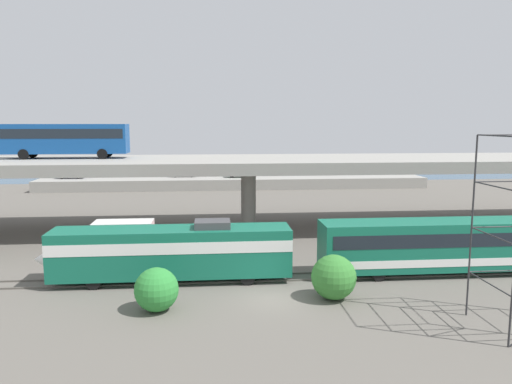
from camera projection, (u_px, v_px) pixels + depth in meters
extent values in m
plane|color=#605B54|center=(273.00, 299.00, 30.13)|extent=(260.00, 260.00, 0.00)
cube|color=#59544C|center=(267.00, 281.00, 33.31)|extent=(110.00, 0.12, 0.12)
cube|color=#59544C|center=(264.00, 274.00, 34.82)|extent=(110.00, 0.12, 0.12)
cube|color=#14664C|center=(172.00, 251.00, 33.21)|extent=(16.06, 3.00, 3.20)
cube|color=white|center=(172.00, 243.00, 33.13)|extent=(16.06, 3.04, 0.77)
cone|color=white|center=(51.00, 259.00, 32.55)|extent=(2.19, 2.85, 2.85)
cube|color=black|center=(75.00, 241.00, 32.52)|extent=(2.19, 2.70, 1.02)
cube|color=#3F3F42|center=(212.00, 224.00, 33.19)|extent=(2.40, 1.80, 0.50)
cylinder|color=black|center=(93.00, 283.00, 31.67)|extent=(0.96, 0.18, 0.96)
cylinder|color=black|center=(102.00, 270.00, 34.33)|extent=(0.96, 0.18, 0.96)
cylinder|color=black|center=(247.00, 278.00, 32.55)|extent=(0.96, 0.18, 0.96)
cylinder|color=black|center=(245.00, 267.00, 35.21)|extent=(0.96, 0.18, 0.96)
cube|color=#14664C|center=(467.00, 244.00, 35.05)|extent=(21.26, 3.00, 3.40)
cube|color=black|center=(468.00, 235.00, 34.97)|extent=(20.41, 3.04, 0.95)
cube|color=white|center=(466.00, 256.00, 35.19)|extent=(20.41, 3.04, 0.54)
cylinder|color=black|center=(379.00, 275.00, 33.35)|extent=(0.92, 0.18, 0.92)
cylinder|color=black|center=(367.00, 264.00, 36.02)|extent=(0.92, 0.18, 0.92)
cube|color=gray|center=(248.00, 164.00, 48.90)|extent=(96.00, 12.77, 1.11)
cylinder|color=gray|center=(248.00, 199.00, 49.42)|extent=(1.50, 1.50, 6.11)
cube|color=#14478C|center=(66.00, 139.00, 48.42)|extent=(12.00, 2.55, 2.90)
cube|color=black|center=(66.00, 133.00, 48.35)|extent=(11.52, 2.59, 0.93)
cube|color=black|center=(127.00, 135.00, 48.90)|extent=(0.08, 2.30, 1.74)
cylinder|color=black|center=(108.00, 152.00, 50.15)|extent=(1.00, 0.26, 1.00)
cylinder|color=black|center=(102.00, 154.00, 47.76)|extent=(1.00, 0.26, 1.00)
cylinder|color=black|center=(33.00, 153.00, 49.49)|extent=(1.00, 0.26, 1.00)
cylinder|color=black|center=(23.00, 154.00, 47.11)|extent=(1.00, 0.26, 1.00)
cube|color=maroon|center=(169.00, 240.00, 39.05)|extent=(2.00, 2.30, 2.00)
cube|color=silver|center=(124.00, 237.00, 38.70)|extent=(4.60, 2.30, 2.60)
cylinder|color=black|center=(166.00, 249.00, 40.25)|extent=(0.88, 0.28, 0.88)
cylinder|color=black|center=(164.00, 256.00, 38.09)|extent=(0.88, 0.28, 0.88)
cylinder|color=black|center=(114.00, 250.00, 39.87)|extent=(0.88, 0.28, 0.88)
cylinder|color=black|center=(109.00, 257.00, 37.72)|extent=(0.88, 0.28, 0.88)
cylinder|color=#2D2D30|center=(472.00, 227.00, 26.86)|extent=(0.10, 0.10, 10.12)
cylinder|color=#2D2D30|center=(503.00, 271.00, 27.39)|extent=(3.97, 0.07, 0.07)
cylinder|color=#2D2D30|center=(489.00, 283.00, 25.26)|extent=(0.07, 3.97, 0.07)
cylinder|color=#2D2D30|center=(506.00, 227.00, 27.03)|extent=(3.97, 0.07, 0.07)
cylinder|color=#2D2D30|center=(492.00, 236.00, 24.90)|extent=(0.07, 3.97, 0.07)
cylinder|color=#2D2D30|center=(509.00, 181.00, 26.67)|extent=(3.97, 0.07, 0.07)
cylinder|color=#2D2D30|center=(496.00, 186.00, 24.54)|extent=(0.07, 3.97, 0.07)
cylinder|color=#2D2D30|center=(499.00, 136.00, 24.18)|extent=(0.07, 3.97, 0.07)
cube|color=gray|center=(233.00, 180.00, 84.23)|extent=(63.29, 13.45, 1.72)
cube|color=#515459|center=(184.00, 173.00, 81.81)|extent=(4.31, 1.71, 0.70)
cube|color=#1E232B|center=(185.00, 169.00, 81.74)|extent=(1.90, 1.51, 0.48)
cylinder|color=black|center=(175.00, 176.00, 80.94)|extent=(0.64, 0.20, 0.64)
cylinder|color=black|center=(176.00, 174.00, 82.54)|extent=(0.64, 0.20, 0.64)
cylinder|color=black|center=(192.00, 175.00, 81.17)|extent=(0.64, 0.20, 0.64)
cylinder|color=black|center=(192.00, 174.00, 82.78)|extent=(0.64, 0.20, 0.64)
cube|color=black|center=(238.00, 171.00, 85.13)|extent=(4.62, 1.74, 0.70)
cube|color=#1E232B|center=(237.00, 167.00, 85.03)|extent=(2.03, 1.53, 0.48)
cylinder|color=black|center=(246.00, 172.00, 86.13)|extent=(0.64, 0.20, 0.64)
cylinder|color=black|center=(247.00, 173.00, 84.50)|extent=(0.64, 0.20, 0.64)
cylinder|color=black|center=(230.00, 172.00, 85.87)|extent=(0.64, 0.20, 0.64)
cylinder|color=black|center=(230.00, 173.00, 84.24)|extent=(0.64, 0.20, 0.64)
cube|color=navy|center=(72.00, 174.00, 79.57)|extent=(4.21, 1.88, 0.70)
cube|color=#1E232B|center=(73.00, 171.00, 79.50)|extent=(1.85, 1.66, 0.48)
cylinder|color=black|center=(62.00, 177.00, 78.62)|extent=(0.64, 0.20, 0.64)
cylinder|color=black|center=(65.00, 176.00, 80.38)|extent=(0.64, 0.20, 0.64)
cylinder|color=black|center=(79.00, 177.00, 78.85)|extent=(0.64, 0.20, 0.64)
cylinder|color=black|center=(81.00, 176.00, 80.61)|extent=(0.64, 0.20, 0.64)
cube|color=maroon|center=(185.00, 171.00, 85.58)|extent=(4.08, 1.75, 0.70)
cube|color=#1E232B|center=(186.00, 167.00, 85.51)|extent=(1.80, 1.54, 0.48)
cylinder|color=black|center=(178.00, 173.00, 84.69)|extent=(0.64, 0.20, 0.64)
cylinder|color=black|center=(178.00, 172.00, 86.33)|extent=(0.64, 0.20, 0.64)
cylinder|color=black|center=(192.00, 173.00, 84.92)|extent=(0.64, 0.20, 0.64)
cylinder|color=black|center=(193.00, 172.00, 86.56)|extent=(0.64, 0.20, 0.64)
cube|color=#9E998C|center=(327.00, 171.00, 85.63)|extent=(4.05, 1.72, 0.70)
cube|color=#1E232B|center=(326.00, 167.00, 85.53)|extent=(1.78, 1.51, 0.48)
cylinder|color=black|center=(333.00, 172.00, 86.60)|extent=(0.64, 0.20, 0.64)
cylinder|color=black|center=(335.00, 173.00, 84.99)|extent=(0.64, 0.20, 0.64)
cylinder|color=black|center=(319.00, 172.00, 86.38)|extent=(0.64, 0.20, 0.64)
cylinder|color=black|center=(321.00, 173.00, 84.77)|extent=(0.64, 0.20, 0.64)
cube|color=#0C4C26|center=(239.00, 173.00, 81.09)|extent=(4.05, 1.74, 0.70)
cube|color=#1E232B|center=(240.00, 170.00, 81.02)|extent=(1.78, 1.54, 0.48)
cylinder|color=black|center=(232.00, 176.00, 80.21)|extent=(0.64, 0.20, 0.64)
cylinder|color=black|center=(231.00, 175.00, 81.84)|extent=(0.64, 0.20, 0.64)
cylinder|color=black|center=(247.00, 176.00, 80.43)|extent=(0.64, 0.20, 0.64)
cylinder|color=black|center=(246.00, 175.00, 82.07)|extent=(0.64, 0.20, 0.64)
cube|color=#2D5170|center=(229.00, 172.00, 107.03)|extent=(140.00, 36.00, 0.01)
sphere|color=#2E8837|center=(156.00, 290.00, 28.02)|extent=(2.55, 2.55, 2.55)
sphere|color=#357D31|center=(334.00, 277.00, 29.91)|extent=(2.77, 2.77, 2.77)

